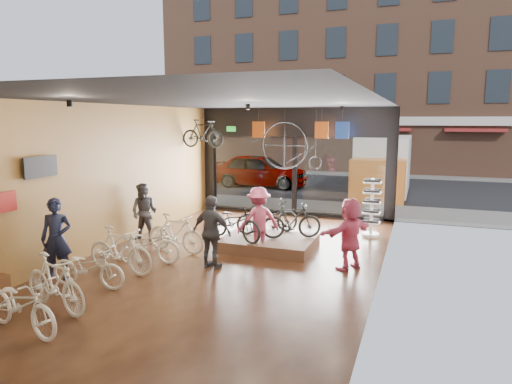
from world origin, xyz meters
The scene contains 34 objects.
ground_plane centered at (0.00, 0.00, -0.02)m, with size 7.00×12.00×0.04m, color black.
ceiling centered at (0.00, 0.00, 3.82)m, with size 7.00×12.00×0.04m, color black.
wall_left centered at (-3.52, 0.00, 1.90)m, with size 0.04×12.00×3.80m, color olive.
wall_right centered at (3.52, 0.00, 1.90)m, with size 0.04×12.00×3.80m, color beige.
wall_back centered at (0.00, -6.02, 1.90)m, with size 7.00×0.04×3.80m, color beige.
storefront centered at (0.00, 6.00, 1.90)m, with size 7.00×0.26×3.80m, color black, non-canonical shape.
exit_sign centered at (-2.40, 5.88, 3.05)m, with size 0.35×0.06×0.18m, color #198C26.
street_road centered at (0.00, 15.00, -0.01)m, with size 30.00×18.00×0.02m, color black.
sidewalk_near centered at (0.00, 7.20, 0.06)m, with size 30.00×2.40×0.12m, color slate.
sidewalk_far centered at (0.00, 19.00, 0.06)m, with size 30.00×2.00×0.12m, color slate.
opposite_building centered at (0.00, 21.50, 7.00)m, with size 26.00×5.00×14.00m, color brown.
street_car centered at (-3.47, 12.00, 0.84)m, with size 1.98×4.93×1.68m, color gray.
box_truck centered at (2.63, 11.00, 1.32)m, with size 2.23×6.68×2.63m, color silver, non-canonical shape.
floor_bike_0 centered at (-1.68, -4.49, 0.47)m, with size 0.63×1.79×0.94m, color beige.
floor_bike_1 centered at (-1.79, -3.66, 0.52)m, with size 0.49×1.73×1.04m, color beige.
floor_bike_2 centered at (-2.02, -2.52, 0.43)m, with size 0.57×1.63×0.86m, color beige.
floor_bike_3 centered at (-1.96, -1.55, 0.53)m, with size 0.50×1.76×1.06m, color beige.
floor_bike_4 centered at (-1.86, -0.68, 0.46)m, with size 0.61×1.76×0.93m, color beige.
floor_bike_5 centered at (-1.61, 0.30, 0.50)m, with size 0.47×1.67×1.00m, color beige.
display_platform centered at (0.53, 1.43, 0.15)m, with size 2.40×1.80×0.30m, color #4E2E1B.
display_bike_left centered at (-0.23, 0.92, 0.78)m, with size 0.63×1.82×0.95m, color black.
display_bike_mid centered at (1.12, 1.57, 0.77)m, with size 0.45×1.58×0.95m, color black.
display_bike_right centered at (0.34, 1.90, 0.76)m, with size 0.60×1.73×0.91m, color black.
customer_0 centered at (-3.00, -2.30, 0.88)m, with size 0.64×0.42×1.76m, color #161C33.
customer_1 centered at (-2.98, 0.96, 0.82)m, with size 0.80×0.62×1.64m, color #3F3F44.
customer_2 centered at (-0.18, -0.54, 0.85)m, with size 1.00×0.42×1.70m, color #3F3F44.
customer_3 centered at (0.40, 1.02, 0.85)m, with size 1.10×0.63×1.70m, color #CC4C72.
customer_5 centered at (2.79, 0.49, 0.83)m, with size 1.53×0.49×1.65m, color #CC4C72.
sunglasses_rack centered at (2.95, 3.68, 0.86)m, with size 0.51×0.42×1.72m, color white, non-canonical shape.
penny_farthing centered at (0.29, 4.78, 2.50)m, with size 1.98×0.06×1.58m, color black, non-canonical shape.
hung_bike centered at (-2.73, 4.20, 2.93)m, with size 0.45×1.58×0.95m, color black.
jersey_left centered at (-1.09, 5.20, 3.05)m, with size 0.45×0.03×0.55m, color #CC5919.
jersey_mid centered at (1.11, 5.20, 3.05)m, with size 0.45×0.03×0.55m, color #CC5919.
jersey_right centered at (1.78, 5.20, 3.05)m, with size 0.45×0.03×0.55m, color #1E3F99.
Camera 1 is at (4.22, -9.72, 3.40)m, focal length 32.00 mm.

